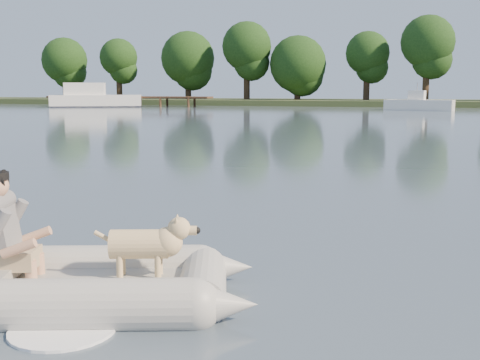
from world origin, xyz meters
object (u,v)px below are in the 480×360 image
(motorboat, at_px, (419,97))
(dinghy, at_px, (72,244))
(man, at_px, (1,224))
(dog, at_px, (139,249))
(cabin_cruiser, at_px, (96,95))
(dock, at_px, (128,101))

(motorboat, bearing_deg, dinghy, -83.23)
(man, xyz_separation_m, dog, (1.21, 0.37, -0.24))
(dinghy, xyz_separation_m, man, (-0.64, -0.15, 0.18))
(cabin_cruiser, distance_m, motorboat, 30.88)
(dock, bearing_deg, cabin_cruiser, -122.06)
(dock, relative_size, man, 17.82)
(man, bearing_deg, dock, 97.92)
(dinghy, height_order, motorboat, motorboat)
(dock, height_order, cabin_cruiser, cabin_cruiser)
(man, relative_size, dog, 1.16)
(dinghy, xyz_separation_m, dog, (0.57, 0.22, -0.07))
(dinghy, distance_m, motorboat, 49.75)
(dock, bearing_deg, dinghy, -64.44)
(dinghy, relative_size, man, 4.51)
(dock, height_order, dog, dock)
(dock, height_order, man, man)
(motorboat, bearing_deg, dog, -82.60)
(man, bearing_deg, motorboat, 67.91)
(dinghy, bearing_deg, man, 175.76)
(man, distance_m, dog, 1.29)
(cabin_cruiser, bearing_deg, dinghy, -84.85)
(man, bearing_deg, dog, 0.00)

